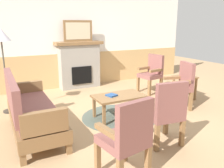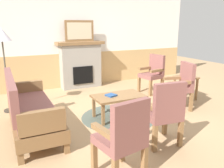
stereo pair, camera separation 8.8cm
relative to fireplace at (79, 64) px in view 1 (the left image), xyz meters
name	(u,v)px [view 1 (the left image)]	position (x,y,z in m)	size (l,w,h in m)	color
ground_plane	(120,115)	(0.00, -2.35, -0.65)	(14.00, 14.00, 0.00)	tan
wall_back	(76,40)	(0.00, 0.25, 0.66)	(7.20, 0.14, 2.70)	white
fireplace	(79,64)	(0.00, 0.00, 0.00)	(1.30, 0.44, 1.28)	gray
framed_picture	(78,31)	(0.00, 0.00, 0.91)	(0.80, 0.04, 0.56)	brown
couch	(31,111)	(-1.67, -2.42, -0.26)	(0.70, 1.80, 0.98)	brown
coffee_table	(119,98)	(-0.08, -2.44, -0.27)	(0.96, 0.56, 0.44)	brown
round_rug	(119,117)	(-0.08, -2.44, -0.65)	(1.43, 1.43, 0.01)	#4C564C
book_on_table	(112,95)	(-0.22, -2.41, -0.20)	(0.17, 0.18, 0.03)	navy
armchair_near_fireplace	(152,72)	(1.51, -1.32, -0.11)	(0.55, 0.55, 0.98)	brown
armchair_by_window_left	(181,84)	(1.31, -2.58, -0.11)	(0.58, 0.58, 0.98)	brown
armchair_front_left	(166,110)	(0.03, -3.65, -0.11)	(0.53, 0.53, 0.98)	brown
armchair_front_center	(127,136)	(-0.88, -4.08, -0.11)	(0.56, 0.56, 0.98)	brown
side_table	(185,81)	(1.86, -2.14, -0.22)	(0.44, 0.44, 0.55)	brown
floor_lamp_by_couch	(1,40)	(-1.94, -1.17, 0.80)	(0.36, 0.36, 1.68)	#332D28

